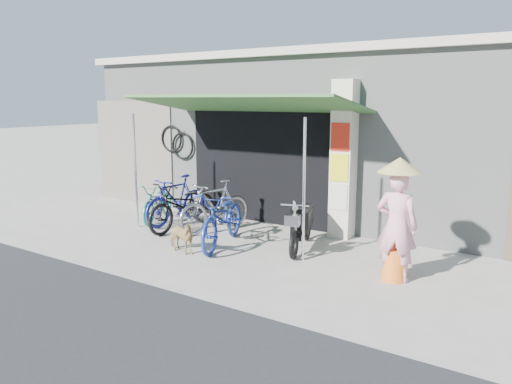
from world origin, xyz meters
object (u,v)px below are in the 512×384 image
Objects in this scene: bike_navy at (223,218)px; street_dog at (180,237)px; bike_teal at (158,202)px; nun at (397,221)px; bike_blue at (176,200)px; moped at (302,226)px; bike_black at (184,205)px; bike_silver at (215,206)px.

street_dog is (-0.36, -0.77, -0.22)m from bike_navy.
bike_teal is 5.61m from nun.
bike_blue is 0.88× the size of bike_navy.
moped is (1.27, 0.62, -0.09)m from bike_navy.
moped is at bearing -22.87° from nun.
street_dog is at bearing -42.60° from bike_blue.
nun reaches higher than bike_teal.
bike_black is (0.98, -0.26, 0.08)m from bike_teal.
street_dog is at bearing -61.26° from bike_silver.
bike_black is 1.46m from bike_navy.
bike_blue reaches higher than bike_black.
bike_blue reaches higher than bike_navy.
bike_navy is (2.36, -0.75, 0.09)m from bike_teal.
bike_silver is at bearing 118.64° from bike_navy.
moped is (2.66, 0.13, -0.07)m from bike_black.
bike_silver is (1.08, -0.04, 0.00)m from bike_blue.
bike_silver is at bearing -24.42° from bike_teal.
bike_navy reaches higher than bike_black.
bike_blue is 1.97m from bike_navy.
bike_navy is (0.74, -0.71, -0.01)m from bike_silver.
bike_blue is at bearing -167.51° from bike_silver.
bike_silver is 1.08× the size of moped.
bike_silver is 4.00m from nun.
bike_silver reaches higher than moped.
bike_teal is 3.64m from moped.
bike_silver is 2.49× the size of street_dog.
bike_teal is at bearing 144.96° from bike_navy.
nun is (3.18, -0.02, 0.38)m from bike_navy.
bike_black is 1.18× the size of moped.
bike_black is at bearing 165.94° from moped.
bike_teal is 2.52m from street_dog.
bike_blue is 2.12m from street_dog.
moped is (3.10, -0.13, -0.09)m from bike_blue.
bike_blue is 0.51m from bike_black.
nun is at bearing -17.66° from bike_navy.
bike_blue is 5.07m from nun.
bike_black is 1.04× the size of nun.
bike_silver is at bearing 22.54° from street_dog.
bike_black is 0.68m from bike_silver.
bike_navy reaches higher than street_dog.
bike_blue is at bearing 151.48° from bike_black.
moped is at bearing -41.28° from street_dog.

